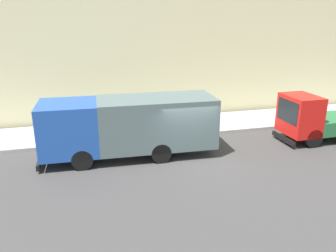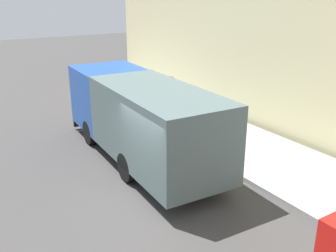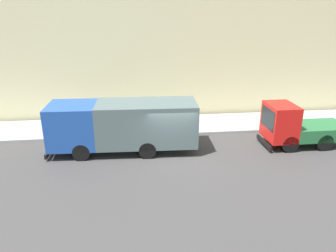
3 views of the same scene
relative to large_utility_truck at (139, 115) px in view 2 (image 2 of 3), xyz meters
The scene contains 4 objects.
ground 3.16m from the large_utility_truck, 114.24° to the right, with size 80.00×80.00×0.00m, color #403E3E.
sidewalk 4.68m from the large_utility_truck, 34.54° to the right, with size 3.56×30.00×0.13m, color #9A9E9A.
large_utility_truck is the anchor object (origin of this frame).
pedestrian_walking 4.86m from the large_utility_truck, 45.08° to the left, with size 0.38×0.38×1.73m.
Camera 2 is at (-4.42, -8.19, 5.47)m, focal length 40.87 mm.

